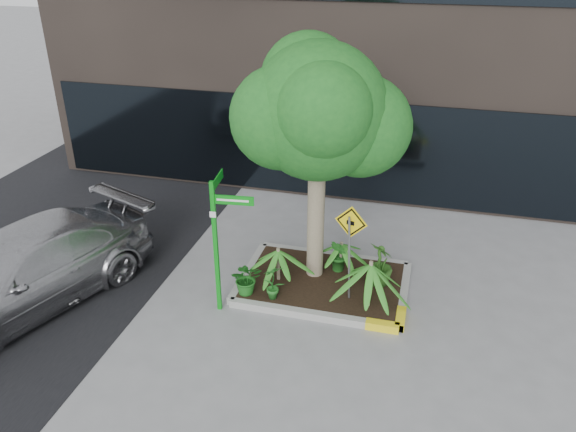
% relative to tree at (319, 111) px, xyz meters
% --- Properties ---
extents(ground, '(80.00, 80.00, 0.00)m').
position_rel_tree_xyz_m(ground, '(0.04, -0.54, -3.55)').
color(ground, gray).
rests_on(ground, ground).
extents(asphalt_road, '(7.00, 80.00, 0.01)m').
position_rel_tree_xyz_m(asphalt_road, '(-6.46, -0.54, -3.54)').
color(asphalt_road, black).
rests_on(asphalt_road, ground).
extents(planter, '(3.35, 2.36, 0.15)m').
position_rel_tree_xyz_m(planter, '(0.27, -0.26, -3.44)').
color(planter, '#9E9E99').
rests_on(planter, ground).
extents(tree, '(3.24, 2.87, 4.86)m').
position_rel_tree_xyz_m(tree, '(0.00, 0.00, 0.00)').
color(tree, gray).
rests_on(tree, ground).
extents(palm_front, '(1.08, 1.08, 1.20)m').
position_rel_tree_xyz_m(palm_front, '(1.22, -0.87, -2.50)').
color(palm_front, gray).
rests_on(palm_front, ground).
extents(palm_left, '(0.81, 0.81, 0.90)m').
position_rel_tree_xyz_m(palm_left, '(-0.65, -0.43, -2.73)').
color(palm_left, gray).
rests_on(palm_left, ground).
extents(palm_back, '(0.73, 0.73, 0.81)m').
position_rel_tree_xyz_m(palm_back, '(0.49, 0.24, -2.79)').
color(palm_back, gray).
rests_on(palm_back, ground).
extents(parked_car, '(3.80, 5.54, 1.49)m').
position_rel_tree_xyz_m(parked_car, '(-5.10, -2.24, -2.80)').
color(parked_car, '#A3A3A7').
rests_on(parked_car, ground).
extents(shrub_a, '(0.76, 0.76, 0.65)m').
position_rel_tree_xyz_m(shrub_a, '(-1.11, -1.05, -3.07)').
color(shrub_a, '#1C621C').
rests_on(shrub_a, planter).
extents(shrub_b, '(0.70, 0.70, 0.89)m').
position_rel_tree_xyz_m(shrub_b, '(1.32, -0.07, -2.95)').
color(shrub_b, '#2B5C1B').
rests_on(shrub_b, planter).
extents(shrub_c, '(0.55, 0.55, 0.75)m').
position_rel_tree_xyz_m(shrub_c, '(-0.57, -1.09, -3.02)').
color(shrub_c, '#206720').
rests_on(shrub_c, planter).
extents(shrub_d, '(0.56, 0.56, 0.75)m').
position_rel_tree_xyz_m(shrub_d, '(0.47, 0.17, -3.02)').
color(shrub_d, '#1D5E1B').
rests_on(shrub_d, planter).
extents(street_sign_post, '(0.81, 0.77, 2.64)m').
position_rel_tree_xyz_m(street_sign_post, '(-1.48, -1.42, -1.92)').
color(street_sign_post, '#0E9A19').
rests_on(street_sign_post, ground).
extents(cattle_sign, '(0.60, 0.26, 2.00)m').
position_rel_tree_xyz_m(cattle_sign, '(0.81, -0.83, -2.04)').
color(cattle_sign, slate).
rests_on(cattle_sign, ground).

